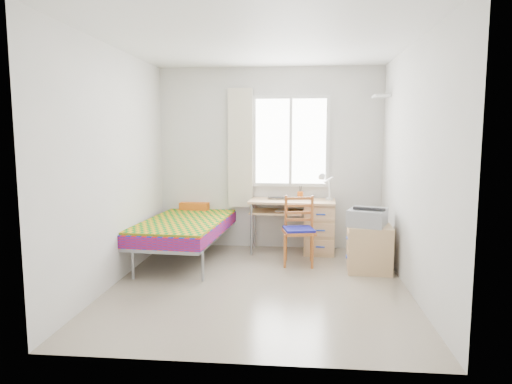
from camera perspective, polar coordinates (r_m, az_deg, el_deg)
floor at (r=5.13m, az=0.39°, el=-11.54°), size 3.50×3.50×0.00m
ceiling at (r=4.95m, az=0.42°, el=18.27°), size 3.50×3.50×0.00m
wall_back at (r=6.61m, az=1.73°, el=4.18°), size 3.20×0.00×3.20m
wall_left at (r=5.26m, az=-17.26°, el=3.07°), size 0.00×3.50×3.50m
wall_right at (r=4.99m, az=19.04°, el=2.80°), size 0.00×3.50×3.50m
window at (r=6.57m, az=4.36°, el=6.32°), size 1.10×0.04×1.30m
curtain at (r=6.58m, az=-1.97°, el=5.47°), size 0.35×0.05×1.70m
floating_shelf at (r=6.35m, az=15.37°, el=11.48°), size 0.20×0.32×0.03m
bed at (r=6.24m, az=-8.40°, el=-3.96°), size 1.15×2.21×0.93m
desk at (r=6.44m, az=7.32°, el=-4.02°), size 1.21×0.61×0.74m
chair at (r=5.86m, az=5.45°, el=-4.22°), size 0.45×0.45×0.88m
cabinet at (r=5.71m, az=13.96°, el=-6.87°), size 0.55×0.49×0.56m
printer at (r=5.66m, az=13.77°, el=-3.00°), size 0.55×0.59×0.21m
laptop at (r=6.43m, az=2.94°, el=-0.82°), size 0.33×0.23×0.03m
pen_cup at (r=6.50m, az=5.55°, el=-0.41°), size 0.09×0.09×0.10m
task_lamp at (r=6.29m, az=8.70°, el=1.03°), size 0.22×0.31×0.39m
book at (r=6.44m, az=2.63°, el=-2.27°), size 0.21×0.26×0.02m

